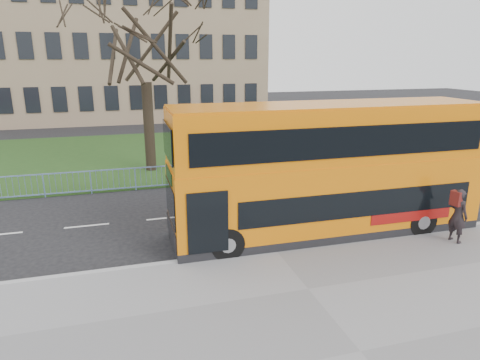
# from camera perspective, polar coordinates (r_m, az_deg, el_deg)

# --- Properties ---
(ground) EXTENTS (120.00, 120.00, 0.00)m
(ground) POSITION_cam_1_polar(r_m,az_deg,el_deg) (15.44, 2.62, -7.21)
(ground) COLOR black
(ground) RESTS_ON ground
(pavement) EXTENTS (80.00, 10.50, 0.12)m
(pavement) POSITION_cam_1_polar(r_m,az_deg,el_deg) (10.09, 15.73, -21.39)
(pavement) COLOR slate
(pavement) RESTS_ON ground
(kerb) EXTENTS (80.00, 0.20, 0.14)m
(kerb) POSITION_cam_1_polar(r_m,az_deg,el_deg) (14.08, 4.64, -9.33)
(kerb) COLOR #9A9B9D
(kerb) RESTS_ON ground
(grass_verge) EXTENTS (80.00, 15.40, 0.08)m
(grass_verge) POSITION_cam_1_polar(r_m,az_deg,el_deg) (28.75, -6.43, 3.83)
(grass_verge) COLOR #1C3C16
(grass_verge) RESTS_ON ground
(guard_railing) EXTENTS (40.00, 0.12, 1.10)m
(guard_railing) POSITION_cam_1_polar(r_m,az_deg,el_deg) (21.28, -2.98, 0.96)
(guard_railing) COLOR #7798D4
(guard_railing) RESTS_ON ground
(bare_tree) EXTENTS (7.91, 7.91, 11.30)m
(bare_tree) POSITION_cam_1_polar(r_m,az_deg,el_deg) (23.48, -12.52, 14.83)
(bare_tree) COLOR black
(bare_tree) RESTS_ON grass_verge
(civic_building) EXTENTS (30.00, 15.00, 14.00)m
(civic_building) POSITION_cam_1_polar(r_m,az_deg,el_deg) (48.44, -17.14, 16.50)
(civic_building) COLOR #8B6F58
(civic_building) RESTS_ON ground
(yellow_bus) EXTENTS (10.89, 2.69, 4.55)m
(yellow_bus) POSITION_cam_1_polar(r_m,az_deg,el_deg) (15.06, 11.64, 1.70)
(yellow_bus) COLOR orange
(yellow_bus) RESTS_ON ground
(pedestrian) EXTENTS (0.56, 0.74, 1.83)m
(pedestrian) POSITION_cam_1_polar(r_m,az_deg,el_deg) (15.96, 27.05, -4.25)
(pedestrian) COLOR black
(pedestrian) RESTS_ON pavement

